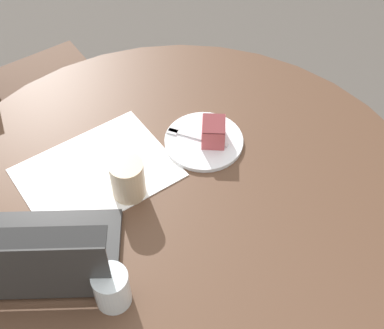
% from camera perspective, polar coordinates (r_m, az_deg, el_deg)
% --- Properties ---
extents(dining_table, '(1.31, 1.31, 0.72)m').
position_cam_1_polar(dining_table, '(1.42, -1.30, -8.16)').
color(dining_table, '#4C3323').
rests_on(dining_table, ground_plane).
extents(chair, '(0.55, 0.55, 0.90)m').
position_cam_1_polar(chair, '(2.07, -17.34, 7.35)').
color(chair, '#472D1E').
rests_on(chair, ground_plane).
extents(paper_document, '(0.46, 0.41, 0.00)m').
position_cam_1_polar(paper_document, '(1.40, -10.11, -0.85)').
color(paper_document, white).
rests_on(paper_document, dining_table).
extents(plate, '(0.21, 0.21, 0.01)m').
position_cam_1_polar(plate, '(1.45, 1.27, 2.52)').
color(plate, silver).
rests_on(plate, dining_table).
extents(cake_slice, '(0.10, 0.09, 0.06)m').
position_cam_1_polar(cake_slice, '(1.42, 2.30, 3.52)').
color(cake_slice, '#B74C51').
rests_on(cake_slice, plate).
extents(fork, '(0.06, 0.17, 0.00)m').
position_cam_1_polar(fork, '(1.45, -0.08, 3.07)').
color(fork, silver).
rests_on(fork, plate).
extents(coffee_glass, '(0.08, 0.08, 0.11)m').
position_cam_1_polar(coffee_glass, '(1.31, -6.87, -1.57)').
color(coffee_glass, '#C6AD89').
rests_on(coffee_glass, dining_table).
extents(water_glass, '(0.08, 0.08, 0.10)m').
position_cam_1_polar(water_glass, '(1.16, -8.56, -12.92)').
color(water_glass, silver).
rests_on(water_glass, dining_table).
extents(laptop, '(0.38, 0.41, 0.21)m').
position_cam_1_polar(laptop, '(1.24, -15.96, -9.52)').
color(laptop, '#2D2D2D').
rests_on(laptop, dining_table).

